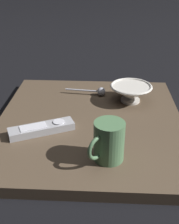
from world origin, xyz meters
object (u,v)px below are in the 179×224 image
object	(u,v)px
cereal_bowl	(131,92)
tv_remote_near	(42,129)
coffee_mug	(108,141)
teaspoon	(98,91)

from	to	relation	value
cereal_bowl	tv_remote_near	world-z (taller)	cereal_bowl
coffee_mug	tv_remote_near	size ratio (longest dim) A/B	0.54
cereal_bowl	tv_remote_near	size ratio (longest dim) A/B	0.76
cereal_bowl	coffee_mug	size ratio (longest dim) A/B	1.40
cereal_bowl	teaspoon	size ratio (longest dim) A/B	0.98
cereal_bowl	coffee_mug	world-z (taller)	coffee_mug
cereal_bowl	teaspoon	distance (m)	0.12
teaspoon	tv_remote_near	xyz separation A→B (m)	(0.15, 0.25, -0.00)
cereal_bowl	teaspoon	xyz separation A→B (m)	(0.11, -0.04, -0.02)
coffee_mug	cereal_bowl	bearing A→B (deg)	-103.56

